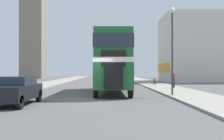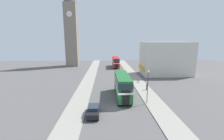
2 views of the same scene
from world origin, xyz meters
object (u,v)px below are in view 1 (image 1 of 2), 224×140
at_px(double_decker_bus, 112,59).
at_px(bicycle_on_pavement, 155,81).
at_px(street_lamp, 172,38).
at_px(car_parked_near, 16,90).
at_px(pedestrian_walking, 173,78).
at_px(bus_distant, 114,68).

xyz_separation_m(double_decker_bus, bicycle_on_pavement, (5.30, 9.80, -2.18)).
bearing_deg(street_lamp, double_decker_bus, 139.33).
height_order(car_parked_near, bicycle_on_pavement, car_parked_near).
xyz_separation_m(bicycle_on_pavement, street_lamp, (-1.33, -13.22, 3.47)).
height_order(double_decker_bus, pedestrian_walking, double_decker_bus).
xyz_separation_m(double_decker_bus, car_parked_near, (-5.08, -7.15, -1.90)).
bearing_deg(car_parked_near, street_lamp, 22.40).
height_order(double_decker_bus, car_parked_near, double_decker_bus).
distance_m(double_decker_bus, pedestrian_walking, 7.21).
height_order(double_decker_bus, bicycle_on_pavement, double_decker_bus).
bearing_deg(double_decker_bus, bus_distant, 88.37).
xyz_separation_m(car_parked_near, pedestrian_walking, (11.01, 10.90, 0.26)).
bearing_deg(pedestrian_walking, bicycle_on_pavement, 95.96).
relative_size(bus_distant, bicycle_on_pavement, 5.73).
bearing_deg(pedestrian_walking, bus_distant, 99.41).
xyz_separation_m(bus_distant, pedestrian_walking, (4.98, -30.03, -1.46)).
relative_size(car_parked_near, bicycle_on_pavement, 2.24).
bearing_deg(car_parked_near, double_decker_bus, 54.62).
height_order(car_parked_near, pedestrian_walking, pedestrian_walking).
height_order(pedestrian_walking, street_lamp, street_lamp).
xyz_separation_m(bus_distant, street_lamp, (3.02, -37.20, 1.49)).
distance_m(double_decker_bus, street_lamp, 5.40).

